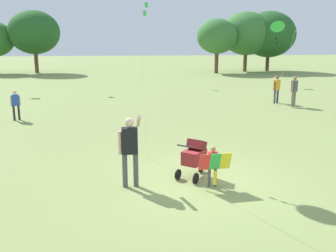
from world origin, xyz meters
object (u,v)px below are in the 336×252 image
Objects in this scene: person_adult_flyer at (130,146)px; stroller at (195,155)px; child_with_butterfly_kite at (213,163)px; person_red_shirt at (294,89)px; person_couple_left at (16,103)px; kite_orange_delta at (278,27)px; person_sitting_far at (277,87)px.

person_adult_flyer is 1.80m from stroller.
stroller is (-0.35, 0.72, -0.02)m from child_with_butterfly_kite.
child_with_butterfly_kite is 0.65× the size of person_red_shirt.
person_couple_left is (-13.37, -2.13, -0.15)m from person_red_shirt.
person_adult_flyer is 9.44m from person_couple_left.
kite_orange_delta reaches higher than person_couple_left.
kite_orange_delta reaches higher than person_red_shirt.
person_red_shirt reaches higher than stroller.
person_red_shirt is (8.33, 10.12, -0.12)m from person_adult_flyer.
child_with_butterfly_kite is at bearing -49.26° from person_couple_left.
person_sitting_far is at bearing 54.76° from kite_orange_delta.
child_with_butterfly_kite is 2.07m from person_adult_flyer.
person_sitting_far is (0.35, 0.49, -3.14)m from kite_orange_delta.
person_couple_left reaches higher than child_with_butterfly_kite.
person_couple_left is at bearing 130.74° from child_with_butterfly_kite.
kite_orange_delta is (7.46, 10.71, 2.97)m from person_adult_flyer.
child_with_butterfly_kite is 0.24× the size of kite_orange_delta.
kite_orange_delta is 3.20m from person_sitting_far.
stroller is 12.21m from kite_orange_delta.
person_couple_left is at bearing 122.24° from person_adult_flyer.
person_sitting_far is at bearing 14.08° from person_couple_left.
person_sitting_far is (-0.52, 1.09, -0.05)m from person_red_shirt.
person_adult_flyer is 1.75× the size of stroller.
person_sitting_far is (5.80, 11.41, 0.25)m from child_with_butterfly_kite.
child_with_butterfly_kite is 0.78× the size of person_couple_left.
person_adult_flyer is at bearing -57.76° from person_couple_left.
kite_orange_delta is 13.20m from person_couple_left.
person_adult_flyer is at bearing -162.76° from stroller.
kite_orange_delta is 2.76× the size of person_red_shirt.
person_adult_flyer is 13.66m from person_sitting_far.
person_sitting_far is at bearing 115.64° from person_red_shirt.
stroller is at bearing -48.09° from person_couple_left.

